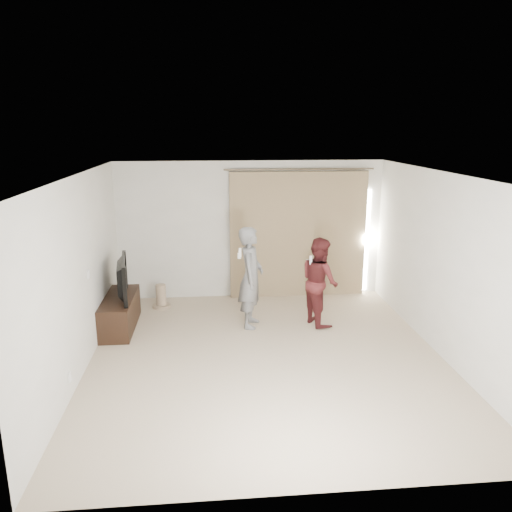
# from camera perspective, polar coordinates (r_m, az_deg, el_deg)

# --- Properties ---
(floor) EXTENTS (5.50, 5.50, 0.00)m
(floor) POSITION_cam_1_polar(r_m,az_deg,el_deg) (7.28, 1.25, -11.54)
(floor) COLOR #C1AA91
(floor) RESTS_ON ground
(wall_back) EXTENTS (5.00, 0.04, 2.60)m
(wall_back) POSITION_cam_1_polar(r_m,az_deg,el_deg) (9.47, -0.60, 2.98)
(wall_back) COLOR silver
(wall_back) RESTS_ON ground
(wall_left) EXTENTS (0.04, 5.50, 2.60)m
(wall_left) POSITION_cam_1_polar(r_m,az_deg,el_deg) (6.99, -19.53, -2.11)
(wall_left) COLOR silver
(wall_left) RESTS_ON ground
(ceiling) EXTENTS (5.00, 5.50, 0.01)m
(ceiling) POSITION_cam_1_polar(r_m,az_deg,el_deg) (6.56, 1.38, 9.29)
(ceiling) COLOR silver
(ceiling) RESTS_ON wall_back
(curtain) EXTENTS (2.80, 0.11, 2.46)m
(curtain) POSITION_cam_1_polar(r_m,az_deg,el_deg) (9.54, 4.92, 2.42)
(curtain) COLOR tan
(curtain) RESTS_ON ground
(tv_console) EXTENTS (0.47, 1.37, 0.53)m
(tv_console) POSITION_cam_1_polar(r_m,az_deg,el_deg) (8.48, -15.28, -6.25)
(tv_console) COLOR black
(tv_console) RESTS_ON ground
(tv) EXTENTS (0.31, 1.12, 0.64)m
(tv) POSITION_cam_1_polar(r_m,az_deg,el_deg) (8.29, -15.55, -2.47)
(tv) COLOR black
(tv) RESTS_ON tv_console
(scratching_post) EXTENTS (0.33, 0.33, 0.43)m
(scratching_post) POSITION_cam_1_polar(r_m,az_deg,el_deg) (9.26, -10.78, -4.77)
(scratching_post) COLOR tan
(scratching_post) RESTS_ON ground
(person_man) EXTENTS (0.52, 0.68, 1.67)m
(person_man) POSITION_cam_1_polar(r_m,az_deg,el_deg) (8.10, -0.59, -2.45)
(person_man) COLOR slate
(person_man) RESTS_ON ground
(person_woman) EXTENTS (0.73, 0.84, 1.47)m
(person_woman) POSITION_cam_1_polar(r_m,az_deg,el_deg) (8.30, 7.28, -2.86)
(person_woman) COLOR #4F1B1D
(person_woman) RESTS_ON ground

